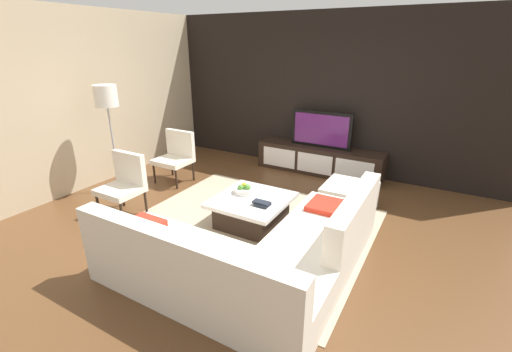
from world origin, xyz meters
TOP-DOWN VIEW (x-y plane):
  - ground_plane at (0.00, 0.00)m, footprint 14.00×14.00m
  - feature_wall_back at (0.00, 2.70)m, footprint 6.40×0.12m
  - side_wall_left at (-3.20, 0.20)m, footprint 0.12×5.20m
  - area_rug at (-0.10, 0.00)m, footprint 3.05×2.71m
  - media_console at (0.00, 2.40)m, footprint 2.30×0.49m
  - television at (0.00, 2.40)m, footprint 1.10×0.06m
  - sectional_couch at (0.51, -0.86)m, footprint 2.34×2.39m
  - coffee_table at (-0.10, 0.10)m, footprint 0.93×0.96m
  - accent_chair_near at (-1.81, -0.48)m, footprint 0.55×0.50m
  - floor_lamp at (-2.58, 0.01)m, footprint 0.34×0.34m
  - ottoman at (0.91, 1.11)m, footprint 0.70×0.70m
  - fruit_bowl at (-0.28, 0.20)m, footprint 0.28×0.28m
  - accent_chair_far at (-2.04, 0.83)m, footprint 0.58×0.52m
  - book_stack at (0.12, -0.03)m, footprint 0.22×0.15m

SIDE VIEW (x-z plane):
  - ground_plane at x=0.00m, z-range 0.00..0.00m
  - area_rug at x=-0.10m, z-range 0.00..0.01m
  - ottoman at x=0.91m, z-range 0.00..0.40m
  - coffee_table at x=-0.10m, z-range 0.01..0.39m
  - media_console at x=0.00m, z-range 0.00..0.50m
  - sectional_couch at x=0.51m, z-range -0.13..0.68m
  - book_stack at x=0.12m, z-range 0.38..0.44m
  - fruit_bowl at x=-0.28m, z-range 0.36..0.49m
  - accent_chair_far at x=-2.04m, z-range 0.05..0.92m
  - accent_chair_near at x=-1.81m, z-range 0.06..0.93m
  - television at x=0.00m, z-range 0.50..1.15m
  - feature_wall_back at x=0.00m, z-range 0.00..2.80m
  - side_wall_left at x=-3.20m, z-range 0.00..2.80m
  - floor_lamp at x=-2.58m, z-range 0.59..2.28m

